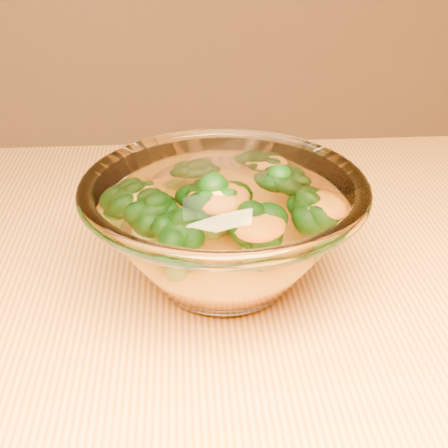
{
  "coord_description": "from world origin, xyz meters",
  "views": [
    {
      "loc": [
        0.07,
        -0.29,
        1.03
      ],
      "look_at": [
        0.1,
        0.11,
        0.8
      ],
      "focal_mm": 50.0,
      "sensor_mm": 36.0,
      "label": 1
    }
  ],
  "objects": [
    {
      "name": "broccoli_heap",
      "position": [
        0.1,
        0.11,
        0.81
      ],
      "size": [
        0.16,
        0.13,
        0.06
      ],
      "color": "black",
      "rests_on": "cheese_sauce"
    },
    {
      "name": "cheese_sauce",
      "position": [
        0.1,
        0.11,
        0.78
      ],
      "size": [
        0.12,
        0.12,
        0.03
      ],
      "primitive_type": "ellipsoid",
      "color": "orange",
      "rests_on": "glass_bowl"
    },
    {
      "name": "glass_bowl",
      "position": [
        0.1,
        0.11,
        0.8
      ],
      "size": [
        0.21,
        0.21,
        0.09
      ],
      "color": "white",
      "rests_on": "table"
    }
  ]
}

